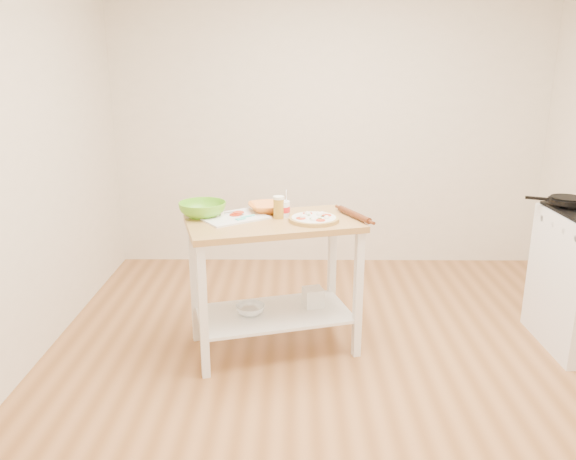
{
  "coord_description": "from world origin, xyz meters",
  "views": [
    {
      "loc": [
        -0.34,
        -2.98,
        1.87
      ],
      "look_at": [
        -0.37,
        0.51,
        0.83
      ],
      "focal_mm": 35.0,
      "sensor_mm": 36.0,
      "label": 1
    }
  ],
  "objects_px": {
    "pizza": "(314,219)",
    "rolling_pin": "(354,215)",
    "skillet": "(566,201)",
    "orange_bowl": "(267,208)",
    "spatula": "(244,217)",
    "cutting_board": "(233,217)",
    "prep_island": "(274,258)",
    "knife": "(213,213)",
    "shelf_bin": "(313,297)",
    "beer_pint": "(279,207)",
    "green_bowl": "(203,209)",
    "yogurt_tub": "(283,209)",
    "shelf_glass_bowl": "(250,310)"
  },
  "relations": [
    {
      "from": "pizza",
      "to": "rolling_pin",
      "type": "distance_m",
      "value": 0.28
    },
    {
      "from": "skillet",
      "to": "orange_bowl",
      "type": "height_order",
      "value": "skillet"
    },
    {
      "from": "spatula",
      "to": "orange_bowl",
      "type": "xyz_separation_m",
      "value": [
        0.14,
        0.19,
        0.01
      ]
    },
    {
      "from": "cutting_board",
      "to": "rolling_pin",
      "type": "height_order",
      "value": "rolling_pin"
    },
    {
      "from": "prep_island",
      "to": "orange_bowl",
      "type": "distance_m",
      "value": 0.36
    },
    {
      "from": "spatula",
      "to": "knife",
      "type": "distance_m",
      "value": 0.23
    },
    {
      "from": "skillet",
      "to": "knife",
      "type": "relative_size",
      "value": 1.41
    },
    {
      "from": "pizza",
      "to": "shelf_bin",
      "type": "xyz_separation_m",
      "value": [
        0.01,
        0.12,
        -0.59
      ]
    },
    {
      "from": "beer_pint",
      "to": "rolling_pin",
      "type": "bearing_deg",
      "value": 0.99
    },
    {
      "from": "prep_island",
      "to": "rolling_pin",
      "type": "bearing_deg",
      "value": 7.68
    },
    {
      "from": "knife",
      "to": "beer_pint",
      "type": "relative_size",
      "value": 1.81
    },
    {
      "from": "spatula",
      "to": "cutting_board",
      "type": "bearing_deg",
      "value": 115.79
    },
    {
      "from": "pizza",
      "to": "shelf_bin",
      "type": "height_order",
      "value": "pizza"
    },
    {
      "from": "rolling_pin",
      "to": "shelf_bin",
      "type": "xyz_separation_m",
      "value": [
        -0.26,
        0.04,
        -0.6
      ]
    },
    {
      "from": "orange_bowl",
      "to": "pizza",
      "type": "bearing_deg",
      "value": -35.31
    },
    {
      "from": "spatula",
      "to": "green_bowl",
      "type": "xyz_separation_m",
      "value": [
        -0.28,
        0.08,
        0.03
      ]
    },
    {
      "from": "prep_island",
      "to": "skillet",
      "type": "relative_size",
      "value": 3.26
    },
    {
      "from": "prep_island",
      "to": "yogurt_tub",
      "type": "distance_m",
      "value": 0.33
    },
    {
      "from": "cutting_board",
      "to": "yogurt_tub",
      "type": "relative_size",
      "value": 2.66
    },
    {
      "from": "prep_island",
      "to": "spatula",
      "type": "distance_m",
      "value": 0.33
    },
    {
      "from": "cutting_board",
      "to": "beer_pint",
      "type": "height_order",
      "value": "beer_pint"
    },
    {
      "from": "skillet",
      "to": "beer_pint",
      "type": "height_order",
      "value": "beer_pint"
    },
    {
      "from": "spatula",
      "to": "orange_bowl",
      "type": "bearing_deg",
      "value": 18.53
    },
    {
      "from": "pizza",
      "to": "knife",
      "type": "height_order",
      "value": "pizza"
    },
    {
      "from": "orange_bowl",
      "to": "green_bowl",
      "type": "height_order",
      "value": "green_bowl"
    },
    {
      "from": "skillet",
      "to": "shelf_glass_bowl",
      "type": "distance_m",
      "value": 2.25
    },
    {
      "from": "knife",
      "to": "orange_bowl",
      "type": "relative_size",
      "value": 1.05
    },
    {
      "from": "prep_island",
      "to": "cutting_board",
      "type": "distance_m",
      "value": 0.38
    },
    {
      "from": "pizza",
      "to": "spatula",
      "type": "distance_m",
      "value": 0.45
    },
    {
      "from": "prep_island",
      "to": "shelf_bin",
      "type": "xyz_separation_m",
      "value": [
        0.27,
        0.11,
        -0.32
      ]
    },
    {
      "from": "skillet",
      "to": "shelf_bin",
      "type": "xyz_separation_m",
      "value": [
        -1.7,
        -0.14,
        -0.65
      ]
    },
    {
      "from": "green_bowl",
      "to": "rolling_pin",
      "type": "height_order",
      "value": "green_bowl"
    },
    {
      "from": "rolling_pin",
      "to": "skillet",
      "type": "bearing_deg",
      "value": 6.92
    },
    {
      "from": "pizza",
      "to": "beer_pint",
      "type": "bearing_deg",
      "value": 163.14
    },
    {
      "from": "prep_island",
      "to": "beer_pint",
      "type": "relative_size",
      "value": 8.31
    },
    {
      "from": "skillet",
      "to": "cutting_board",
      "type": "distance_m",
      "value": 2.24
    },
    {
      "from": "cutting_board",
      "to": "shelf_bin",
      "type": "relative_size",
      "value": 3.9
    },
    {
      "from": "skillet",
      "to": "green_bowl",
      "type": "bearing_deg",
      "value": -153.42
    },
    {
      "from": "green_bowl",
      "to": "knife",
      "type": "bearing_deg",
      "value": 10.94
    },
    {
      "from": "beer_pint",
      "to": "rolling_pin",
      "type": "height_order",
      "value": "beer_pint"
    },
    {
      "from": "pizza",
      "to": "spatula",
      "type": "bearing_deg",
      "value": 177.01
    },
    {
      "from": "knife",
      "to": "beer_pint",
      "type": "distance_m",
      "value": 0.44
    },
    {
      "from": "skillet",
      "to": "shelf_glass_bowl",
      "type": "xyz_separation_m",
      "value": [
        -2.13,
        -0.27,
        -0.68
      ]
    },
    {
      "from": "orange_bowl",
      "to": "rolling_pin",
      "type": "distance_m",
      "value": 0.59
    },
    {
      "from": "pizza",
      "to": "green_bowl",
      "type": "bearing_deg",
      "value": 172.01
    },
    {
      "from": "spatula",
      "to": "shelf_glass_bowl",
      "type": "bearing_deg",
      "value": -92.31
    },
    {
      "from": "knife",
      "to": "spatula",
      "type": "bearing_deg",
      "value": -38.73
    },
    {
      "from": "skillet",
      "to": "shelf_bin",
      "type": "distance_m",
      "value": 1.83
    },
    {
      "from": "cutting_board",
      "to": "knife",
      "type": "distance_m",
      "value": 0.14
    },
    {
      "from": "yogurt_tub",
      "to": "rolling_pin",
      "type": "relative_size",
      "value": 0.52
    }
  ]
}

